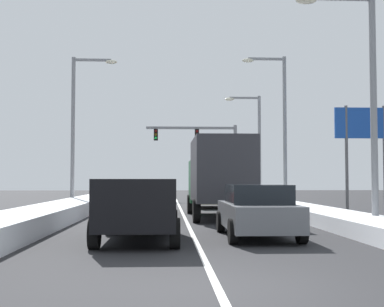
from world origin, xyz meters
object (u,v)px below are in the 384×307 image
sedan_white_center_lane_second (141,203)px  traffic_light_gantry (207,145)px  sedan_gray_right_lane_nearest (257,211)px  street_lamp_left_mid (79,118)px  suv_black_center_lane_nearest (139,203)px  sedan_red_center_lane_third (147,197)px  roadside_sign_right (365,134)px  street_lamp_right_mid (279,118)px  street_lamp_right_far (254,138)px  box_truck_right_lane_second (219,174)px  sedan_tan_right_lane_third (211,195)px  street_lamp_right_near (362,87)px

sedan_white_center_lane_second → traffic_light_gantry: (4.34, 22.65, 3.73)m
sedan_gray_right_lane_nearest → street_lamp_left_mid: street_lamp_left_mid is taller
suv_black_center_lane_nearest → sedan_white_center_lane_second: suv_black_center_lane_nearest is taller
suv_black_center_lane_nearest → street_lamp_left_mid: 17.41m
sedan_red_center_lane_third → roadside_sign_right: size_ratio=0.82×
street_lamp_right_mid → street_lamp_right_far: street_lamp_right_mid is taller
sedan_gray_right_lane_nearest → street_lamp_right_mid: size_ratio=0.50×
sedan_red_center_lane_third → traffic_light_gantry: (4.34, 16.31, 3.73)m
suv_black_center_lane_nearest → traffic_light_gantry: 29.24m
box_truck_right_lane_second → suv_black_center_lane_nearest: size_ratio=1.47×
traffic_light_gantry → roadside_sign_right: size_ratio=1.37×
sedan_tan_right_lane_third → street_lamp_right_near: (3.76, -14.20, 3.93)m
box_truck_right_lane_second → street_lamp_right_far: size_ratio=0.92×
sedan_white_center_lane_second → roadside_sign_right: size_ratio=0.82×
box_truck_right_lane_second → traffic_light_gantry: size_ratio=0.95×
sedan_gray_right_lane_nearest → street_lamp_right_far: bearing=80.6°
sedan_white_center_lane_second → sedan_red_center_lane_third: (0.00, 6.34, 0.00)m
box_truck_right_lane_second → street_lamp_right_mid: 9.95m
sedan_gray_right_lane_nearest → sedan_white_center_lane_second: (-3.58, 5.46, 0.00)m
box_truck_right_lane_second → traffic_light_gantry: 20.69m
sedan_gray_right_lane_nearest → street_lamp_right_mid: (4.12, 15.83, 4.59)m
suv_black_center_lane_nearest → street_lamp_right_near: (7.15, 2.42, 3.68)m
sedan_tan_right_lane_third → street_lamp_left_mid: bearing=-177.8°
box_truck_right_lane_second → street_lamp_right_near: (4.12, -5.83, 2.79)m
street_lamp_right_near → box_truck_right_lane_second: bearing=125.2°
sedan_white_center_lane_second → traffic_light_gantry: bearing=79.2°
suv_black_center_lane_nearest → roadside_sign_right: bearing=48.0°
street_lamp_right_far → street_lamp_right_mid: bearing=-87.4°
suv_black_center_lane_nearest → street_lamp_left_mid: street_lamp_left_mid is taller
sedan_tan_right_lane_third → sedan_white_center_lane_second: size_ratio=1.00×
street_lamp_right_near → street_lamp_right_far: 21.07m
sedan_tan_right_lane_third → suv_black_center_lane_nearest: 16.96m
sedan_tan_right_lane_third → sedan_white_center_lane_second: 11.12m
traffic_light_gantry → street_lamp_left_mid: size_ratio=0.85×
street_lamp_right_far → box_truck_right_lane_second: bearing=-105.1°
sedan_white_center_lane_second → sedan_gray_right_lane_nearest: bearing=-56.8°
sedan_tan_right_lane_third → sedan_red_center_lane_third: (-3.61, -4.18, 0.00)m
suv_black_center_lane_nearest → street_lamp_right_mid: size_ratio=0.54×
sedan_white_center_lane_second → street_lamp_right_near: size_ratio=0.58×
street_lamp_right_mid → street_lamp_right_near: bearing=-91.3°
box_truck_right_lane_second → suv_black_center_lane_nearest: box_truck_right_lane_second is taller
sedan_white_center_lane_second → street_lamp_left_mid: size_ratio=0.51×
sedan_tan_right_lane_third → roadside_sign_right: size_ratio=0.82×
sedan_white_center_lane_second → roadside_sign_right: roadside_sign_right is taller
roadside_sign_right → street_lamp_right_mid: bearing=130.3°
sedan_gray_right_lane_nearest → sedan_tan_right_lane_third: same height
street_lamp_right_far → roadside_sign_right: bearing=-70.9°
sedan_white_center_lane_second → traffic_light_gantry: 23.36m
box_truck_right_lane_second → sedan_tan_right_lane_third: size_ratio=1.60×
street_lamp_right_near → street_lamp_left_mid: street_lamp_left_mid is taller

